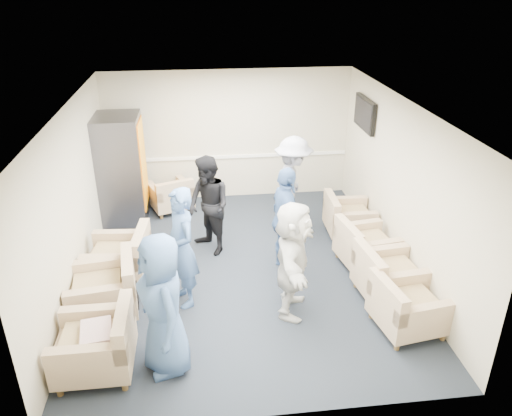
{
  "coord_description": "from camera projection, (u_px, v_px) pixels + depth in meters",
  "views": [
    {
      "loc": [
        -0.63,
        -6.92,
        4.43
      ],
      "look_at": [
        0.23,
        0.2,
        1.01
      ],
      "focal_mm": 35.0,
      "sensor_mm": 36.0,
      "label": 1
    }
  ],
  "objects": [
    {
      "name": "person_front_right",
      "position": [
        293.0,
        259.0,
        6.84
      ],
      "size": [
        0.91,
        1.66,
        1.7
      ],
      "primitive_type": "imported",
      "rotation": [
        0.0,
        0.0,
        1.3
      ],
      "color": "silver",
      "rests_on": "floor"
    },
    {
      "name": "armchair_right_midnear",
      "position": [
        386.0,
        277.0,
        7.33
      ],
      "size": [
        0.97,
        0.97,
        0.71
      ],
      "rotation": [
        0.0,
        0.0,
        1.68
      ],
      "color": "tan",
      "rests_on": "floor"
    },
    {
      "name": "person_front_left",
      "position": [
        163.0,
        305.0,
        5.8
      ],
      "size": [
        0.84,
        1.03,
        1.82
      ],
      "primitive_type": "imported",
      "rotation": [
        0.0,
        0.0,
        -1.24
      ],
      "color": "#3E5F96",
      "rests_on": "floor"
    },
    {
      "name": "armchair_left_mid",
      "position": [
        107.0,
        291.0,
        6.99
      ],
      "size": [
        1.03,
        1.03,
        0.73
      ],
      "rotation": [
        0.0,
        0.0,
        -1.44
      ],
      "color": "tan",
      "rests_on": "floor"
    },
    {
      "name": "floor",
      "position": [
        244.0,
        269.0,
        8.18
      ],
      "size": [
        6.0,
        6.0,
        0.0
      ],
      "primitive_type": "plane",
      "color": "black",
      "rests_on": "ground"
    },
    {
      "name": "armchair_left_near",
      "position": [
        100.0,
        346.0,
        5.98
      ],
      "size": [
        0.9,
        0.9,
        0.72
      ],
      "rotation": [
        0.0,
        0.0,
        -1.57
      ],
      "color": "tan",
      "rests_on": "floor"
    },
    {
      "name": "back_wall",
      "position": [
        229.0,
        136.0,
        10.28
      ],
      "size": [
        5.0,
        0.02,
        2.7
      ],
      "primitive_type": "cube",
      "color": "beige",
      "rests_on": "floor"
    },
    {
      "name": "right_wall",
      "position": [
        400.0,
        187.0,
        7.86
      ],
      "size": [
        0.02,
        6.0,
        2.7
      ],
      "primitive_type": "cube",
      "color": "beige",
      "rests_on": "floor"
    },
    {
      "name": "backpack",
      "position": [
        128.0,
        294.0,
        7.16
      ],
      "size": [
        0.28,
        0.21,
        0.46
      ],
      "rotation": [
        0.0,
        0.0,
        0.09
      ],
      "color": "black",
      "rests_on": "floor"
    },
    {
      "name": "person_mid_left",
      "position": [
        182.0,
        248.0,
        7.01
      ],
      "size": [
        0.65,
        0.77,
        1.8
      ],
      "primitive_type": "imported",
      "rotation": [
        0.0,
        0.0,
        -1.18
      ],
      "color": "#3E5F96",
      "rests_on": "floor"
    },
    {
      "name": "armchair_right_far",
      "position": [
        346.0,
        218.0,
        9.14
      ],
      "size": [
        0.83,
        0.83,
        0.65
      ],
      "rotation": [
        0.0,
        0.0,
        1.54
      ],
      "color": "tan",
      "rests_on": "floor"
    },
    {
      "name": "left_wall",
      "position": [
        73.0,
        202.0,
        7.32
      ],
      "size": [
        0.02,
        6.0,
        2.7
      ],
      "primitive_type": "cube",
      "color": "beige",
      "rests_on": "floor"
    },
    {
      "name": "tv",
      "position": [
        365.0,
        114.0,
        9.17
      ],
      "size": [
        0.1,
        1.0,
        0.58
      ],
      "color": "black",
      "rests_on": "right_wall"
    },
    {
      "name": "ceiling",
      "position": [
        242.0,
        107.0,
        7.01
      ],
      "size": [
        6.0,
        6.0,
        0.0
      ],
      "primitive_type": "plane",
      "rotation": [
        3.14,
        0.0,
        0.0
      ],
      "color": "white",
      "rests_on": "back_wall"
    },
    {
      "name": "front_wall",
      "position": [
        272.0,
        317.0,
        4.91
      ],
      "size": [
        5.0,
        0.02,
        2.7
      ],
      "primitive_type": "cube",
      "color": "beige",
      "rests_on": "floor"
    },
    {
      "name": "pillow",
      "position": [
        96.0,
        334.0,
        5.9
      ],
      "size": [
        0.42,
        0.52,
        0.14
      ],
      "primitive_type": "cube",
      "rotation": [
        0.0,
        0.0,
        -1.41
      ],
      "color": "beige",
      "rests_on": "armchair_left_near"
    },
    {
      "name": "person_back_right",
      "position": [
        293.0,
        186.0,
        8.97
      ],
      "size": [
        0.94,
        1.31,
        1.84
      ],
      "primitive_type": "imported",
      "rotation": [
        0.0,
        0.0,
        1.33
      ],
      "color": "silver",
      "rests_on": "floor"
    },
    {
      "name": "chair_rail",
      "position": [
        229.0,
        157.0,
        10.46
      ],
      "size": [
        4.98,
        0.04,
        0.06
      ],
      "primitive_type": "cube",
      "color": "white",
      "rests_on": "back_wall"
    },
    {
      "name": "armchair_right_midfar",
      "position": [
        363.0,
        247.0,
        8.16
      ],
      "size": [
        0.96,
        0.96,
        0.67
      ],
      "rotation": [
        0.0,
        0.0,
        1.72
      ],
      "color": "tan",
      "rests_on": "floor"
    },
    {
      "name": "armchair_right_near",
      "position": [
        405.0,
        309.0,
        6.68
      ],
      "size": [
        0.96,
        0.96,
        0.67
      ],
      "rotation": [
        0.0,
        0.0,
        1.73
      ],
      "color": "tan",
      "rests_on": "floor"
    },
    {
      "name": "armchair_corner",
      "position": [
        171.0,
        197.0,
        10.06
      ],
      "size": [
        0.99,
        0.99,
        0.62
      ],
      "rotation": [
        0.0,
        0.0,
        3.5
      ],
      "color": "tan",
      "rests_on": "floor"
    },
    {
      "name": "person_back_left",
      "position": [
        208.0,
        206.0,
        8.36
      ],
      "size": [
        0.99,
        1.05,
        1.72
      ],
      "primitive_type": "imported",
      "rotation": [
        0.0,
        0.0,
        -1.03
      ],
      "color": "black",
      "rests_on": "floor"
    },
    {
      "name": "armchair_left_far",
      "position": [
        122.0,
        260.0,
        7.75
      ],
      "size": [
        0.99,
        0.99,
        0.73
      ],
      "rotation": [
        0.0,
        0.0,
        -1.66
      ],
      "color": "tan",
      "rests_on": "floor"
    },
    {
      "name": "vending_machine",
      "position": [
        122.0,
        170.0,
        9.41
      ],
      "size": [
        0.84,
        0.98,
        2.07
      ],
      "color": "#525159",
      "rests_on": "floor"
    },
    {
      "name": "person_mid_right",
      "position": [
        286.0,
        221.0,
        7.83
      ],
      "size": [
        0.55,
        1.08,
        1.76
      ],
      "primitive_type": "imported",
      "rotation": [
        0.0,
        0.0,
        1.69
      ],
      "color": "#3E5F96",
      "rests_on": "floor"
    }
  ]
}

